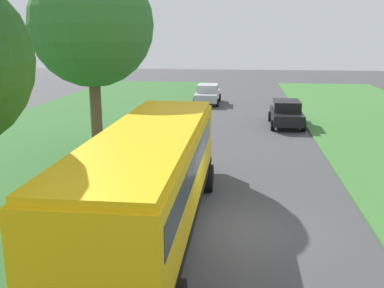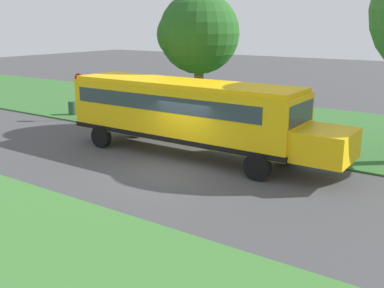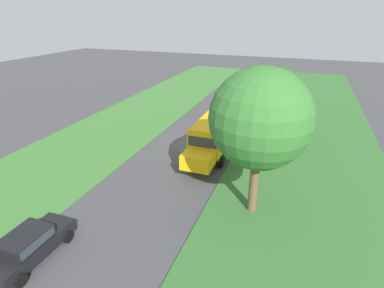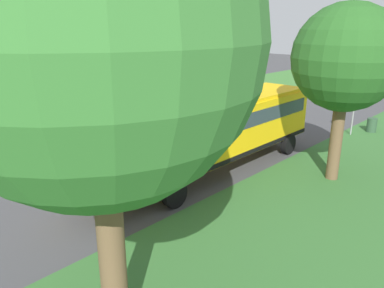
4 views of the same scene
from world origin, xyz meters
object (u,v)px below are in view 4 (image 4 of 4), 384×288
(oak_tree_beside_bus, at_px, (344,58))
(stop_sign, at_px, (354,107))
(school_bus, at_px, (219,127))
(trash_bin, at_px, (372,126))
(oak_tree_roadside_mid, at_px, (91,43))

(oak_tree_beside_bus, xyz_separation_m, stop_sign, (1.80, -6.87, -3.23))
(school_bus, bearing_deg, oak_tree_beside_bus, -149.83)
(stop_sign, bearing_deg, trash_bin, -114.17)
(oak_tree_beside_bus, relative_size, oak_tree_roadside_mid, 0.80)
(trash_bin, bearing_deg, school_bus, 74.53)
(oak_tree_roadside_mid, height_order, trash_bin, oak_tree_roadside_mid)
(trash_bin, bearing_deg, stop_sign, 65.83)
(stop_sign, relative_size, trash_bin, 3.04)
(school_bus, relative_size, stop_sign, 4.53)
(school_bus, xyz_separation_m, trash_bin, (-2.96, -10.70, -1.47))
(oak_tree_beside_bus, relative_size, stop_sign, 2.58)
(school_bus, bearing_deg, stop_sign, -104.04)
(oak_tree_roadside_mid, bearing_deg, school_bus, -62.71)
(oak_tree_beside_bus, bearing_deg, school_bus, 30.17)
(oak_tree_roadside_mid, distance_m, trash_bin, 20.36)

